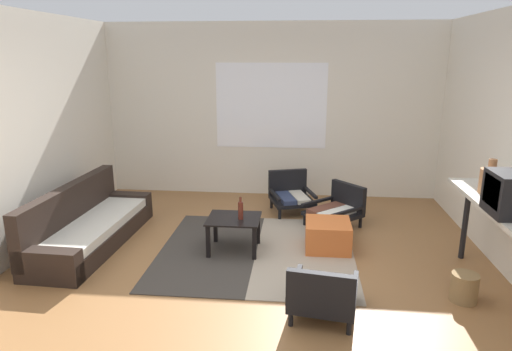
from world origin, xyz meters
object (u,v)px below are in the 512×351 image
armchair_striped_foreground (323,294)px  ottoman_orange (328,235)px  glass_bottle (241,210)px  couch (88,227)px  wicker_basket (464,287)px  console_shelf (503,215)px  armchair_by_window (291,194)px  armchair_corner (337,208)px  coffee_table (234,224)px  clay_vase (490,180)px

armchair_striped_foreground → ottoman_orange: (0.12, 1.45, -0.06)m
ottoman_orange → glass_bottle: glass_bottle is taller
couch → wicker_basket: couch is taller
console_shelf → armchair_by_window: bearing=131.0°
couch → armchair_corner: couch is taller
wicker_basket → armchair_corner: bearing=119.5°
glass_bottle → wicker_basket: bearing=-21.4°
couch → armchair_corner: (3.00, 0.92, 0.02)m
wicker_basket → glass_bottle: bearing=158.6°
coffee_table → armchair_by_window: bearing=67.2°
couch → ottoman_orange: (2.84, 0.15, -0.06)m
coffee_table → armchair_striped_foreground: 1.61m
console_shelf → glass_bottle: bearing=163.2°
armchair_by_window → glass_bottle: 1.61m
console_shelf → wicker_basket: 0.75m
armchair_corner → wicker_basket: size_ratio=3.16×
coffee_table → console_shelf: console_shelf is taller
wicker_basket → console_shelf: bearing=20.3°
armchair_striped_foreground → wicker_basket: 1.38m
clay_vase → wicker_basket: clay_vase is taller
wicker_basket → armchair_striped_foreground: bearing=-163.0°
wicker_basket → coffee_table: bearing=158.7°
console_shelf → glass_bottle: 2.61m
clay_vase → armchair_by_window: bearing=136.0°
wicker_basket → clay_vase: bearing=57.8°
coffee_table → armchair_striped_foreground: (0.96, -1.29, -0.10)m
coffee_table → armchair_striped_foreground: size_ratio=0.83×
armchair_corner → couch: bearing=-162.9°
armchair_striped_foreground → glass_bottle: (-0.88, 1.26, 0.29)m
couch → armchair_striped_foreground: (2.72, -1.30, -0.00)m
couch → console_shelf: 4.44m
clay_vase → armchair_corner: bearing=134.2°
armchair_by_window → clay_vase: (1.95, -1.89, 0.78)m
armchair_corner → ottoman_orange: (-0.16, -0.78, -0.08)m
ottoman_orange → console_shelf: bearing=-32.3°
armchair_by_window → clay_vase: clay_vase is taller
clay_vase → wicker_basket: 1.06m
glass_bottle → wicker_basket: (2.19, -0.86, -0.38)m
console_shelf → clay_vase: clay_vase is taller
clay_vase → glass_bottle: (-2.48, 0.39, -0.53)m
console_shelf → coffee_table: bearing=163.1°
clay_vase → wicker_basket: (-0.29, -0.46, -0.91)m
couch → coffee_table: 1.76m
ottoman_orange → console_shelf: (1.49, -0.94, 0.65)m
coffee_table → console_shelf: (2.57, -0.78, 0.49)m
armchair_striped_foreground → ottoman_orange: armchair_striped_foreground is taller
armchair_corner → glass_bottle: (-1.16, -0.97, 0.26)m
coffee_table → wicker_basket: (2.28, -0.89, -0.19)m
armchair_by_window → clay_vase: 2.83m
clay_vase → wicker_basket: bearing=-122.2°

